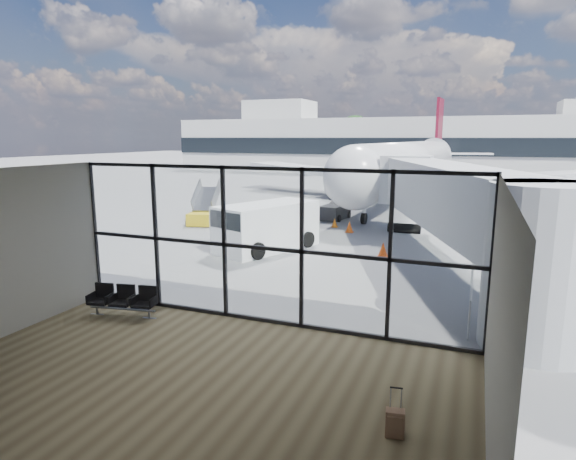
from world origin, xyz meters
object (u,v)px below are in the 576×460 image
Objects in this scene: suitcase at (395,423)px; airliner at (411,164)px; seating_row at (124,299)px; service_van at (265,226)px; belt_loader at (335,211)px; mobile_stairs at (204,215)px.

airliner reaches higher than suitcase.
seating_row is 0.38× the size of service_van.
suitcase is 0.25× the size of belt_loader.
service_van is (-8.15, 12.48, 0.86)m from suitcase.
belt_loader is at bearing -99.52° from airliner.
seating_row is at bearing 150.86° from suitcase.
suitcase is (8.56, -3.09, -0.24)m from seating_row.
seating_row is 9.10m from suitcase.
suitcase is 0.02× the size of airliner.
suitcase is at bearing -30.50° from seating_row.
belt_loader is at bearing 18.88° from mobile_stairs.
airliner reaches higher than belt_loader.
belt_loader is at bearing 99.27° from suitcase.
seating_row is 0.06× the size of airliner.
service_van is 1.69× the size of mobile_stairs.
airliner reaches higher than seating_row.
seating_row is at bearing -81.92° from mobile_stairs.
suitcase is at bearing -65.46° from belt_loader.
service_van reaches higher than suitcase.
belt_loader is (-7.47, 22.22, 0.27)m from suitcase.
suitcase is 14.93m from service_van.
belt_loader is at bearing 108.26° from service_van.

